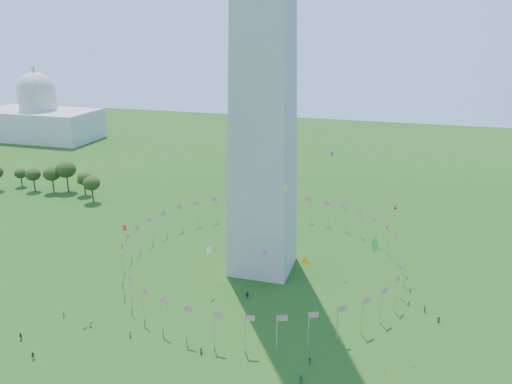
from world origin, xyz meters
TOP-DOWN VIEW (x-y plane):
  - ground at (0.00, 0.00)m, footprint 600.00×600.00m
  - flag_ring at (-0.00, 50.00)m, footprint 80.24×80.24m
  - capitol_building at (-180.00, 180.00)m, footprint 70.00×35.00m
  - crowd at (2.93, 2.52)m, footprint 92.00×66.78m
  - kites_aloft at (7.89, 23.26)m, footprint 113.94×76.39m
  - tree_line_west at (-103.78, 91.00)m, footprint 55.29×16.37m

SIDE VIEW (x-z plane):
  - ground at x=0.00m, z-range 0.00..0.00m
  - crowd at x=2.93m, z-range -0.11..1.86m
  - flag_ring at x=0.00m, z-range 0.00..9.00m
  - tree_line_west at x=-103.78m, z-range -1.04..12.09m
  - kites_aloft at x=7.89m, z-range 2.70..36.39m
  - capitol_building at x=-180.00m, z-range 0.00..46.00m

